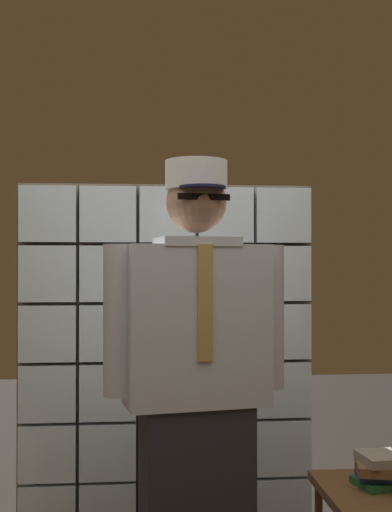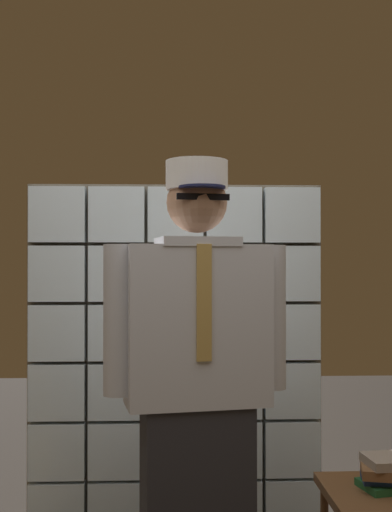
% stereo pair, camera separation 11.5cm
% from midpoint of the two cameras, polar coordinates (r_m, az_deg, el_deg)
% --- Properties ---
extents(glass_block_wall, '(1.55, 0.10, 1.86)m').
position_cam_midpoint_polar(glass_block_wall, '(3.46, -0.84, -9.16)').
color(glass_block_wall, silver).
rests_on(glass_block_wall, ground).
extents(standing_person, '(0.73, 0.35, 1.82)m').
position_cam_midpoint_polar(standing_person, '(2.57, 1.39, -11.24)').
color(standing_person, '#28282D').
rests_on(standing_person, ground).
extents(side_table, '(0.52, 0.52, 0.48)m').
position_cam_midpoint_polar(side_table, '(3.01, 17.69, -20.09)').
color(side_table, brown).
rests_on(side_table, ground).
extents(book_stack, '(0.28, 0.24, 0.14)m').
position_cam_midpoint_polar(book_stack, '(2.98, 17.47, -17.67)').
color(book_stack, '#1E592D').
rests_on(book_stack, side_table).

